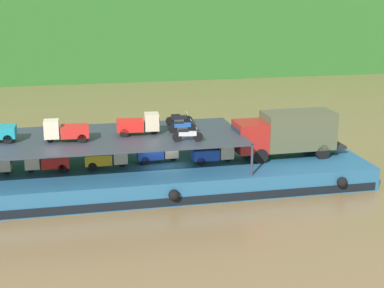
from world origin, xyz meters
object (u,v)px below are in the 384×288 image
Objects in this scene: mini_truck_upper_fore at (139,124)px; mini_truck_lower_aft at (46,161)px; mini_truck_lower_fore at (158,152)px; mini_truck_lower_mid at (107,157)px; mini_truck_upper_mid at (66,131)px; motorcycle_upper_stbd at (179,119)px; mini_truck_lower_bow at (213,152)px; covered_lorry at (287,133)px; motorcycle_upper_centre at (182,126)px; motorcycle_upper_port at (187,135)px; cargo_barge at (163,174)px.

mini_truck_lower_aft is at bearing -177.15° from mini_truck_upper_fore.
mini_truck_lower_aft and mini_truck_lower_fore have the same top height.
mini_truck_upper_mid is (-2.48, -0.42, 2.00)m from mini_truck_lower_mid.
motorcycle_upper_stbd is (8.95, 2.30, 1.74)m from mini_truck_lower_aft.
mini_truck_lower_bow is at bearing -3.09° from mini_truck_lower_mid.
motorcycle_upper_stbd is (5.15, 2.31, 1.74)m from mini_truck_lower_mid.
mini_truck_lower_bow is 0.98× the size of mini_truck_upper_fore.
mini_truck_upper_fore reaches higher than covered_lorry.
covered_lorry is 5.27m from mini_truck_lower_bow.
mini_truck_lower_mid and mini_truck_lower_fore have the same top height.
motorcycle_upper_centre reaches higher than mini_truck_lower_mid.
mini_truck_lower_bow is at bearing 38.87° from motorcycle_upper_port.
mini_truck_lower_bow is at bearing -8.02° from mini_truck_upper_fore.
mini_truck_lower_mid is at bearing -0.11° from mini_truck_lower_aft.
mini_truck_lower_mid is 6.97m from mini_truck_lower_bow.
covered_lorry reaches higher than mini_truck_lower_aft.
mini_truck_lower_fore is at bearing 4.26° from mini_truck_lower_aft.
motorcycle_upper_stbd reaches higher than mini_truck_lower_aft.
mini_truck_upper_mid is 7.47m from motorcycle_upper_centre.
motorcycle_upper_stbd is at bearing 86.10° from motorcycle_upper_port.
motorcycle_upper_centre is (0.11, 2.19, 0.00)m from motorcycle_upper_port.
mini_truck_lower_aft and mini_truck_lower_bow have the same top height.
mini_truck_upper_mid is at bearing -18.12° from mini_truck_lower_aft.
cargo_barge is at bearing 178.07° from covered_lorry.
cargo_barge is 3.45m from motorcycle_upper_centre.
covered_lorry reaches higher than mini_truck_lower_fore.
mini_truck_upper_fore reaches higher than mini_truck_lower_mid.
mini_truck_upper_fore is (-9.99, 0.49, 1.00)m from covered_lorry.
mini_truck_lower_mid is 5.26m from motorcycle_upper_centre.
mini_truck_upper_mid reaches higher than mini_truck_lower_bow.
mini_truck_lower_aft is 1.45× the size of motorcycle_upper_port.
cargo_barge is 9.84× the size of mini_truck_lower_mid.
mini_truck_lower_bow is (-5.17, -0.18, -1.00)m from covered_lorry.
mini_truck_lower_bow is 1.45× the size of motorcycle_upper_stbd.
covered_lorry is 2.88× the size of mini_truck_lower_aft.
mini_truck_lower_aft is 3.79m from mini_truck_lower_mid.
cargo_barge is 14.23× the size of motorcycle_upper_port.
motorcycle_upper_stbd is (0.19, 2.19, 0.00)m from motorcycle_upper_centre.
mini_truck_upper_fore reaches higher than mini_truck_lower_fore.
motorcycle_upper_port is (7.33, -1.65, -0.26)m from mini_truck_upper_mid.
mini_truck_lower_fore is 2.37m from motorcycle_upper_centre.
mini_truck_upper_mid is at bearing -170.34° from mini_truck_lower_mid.
cargo_barge is at bearing 1.49° from mini_truck_lower_mid.
mini_truck_upper_mid is 7.52m from motorcycle_upper_port.
mini_truck_lower_mid reaches higher than cargo_barge.
mini_truck_lower_mid is 0.98× the size of mini_truck_upper_fore.
motorcycle_upper_stbd is (1.74, 1.76, 1.74)m from mini_truck_lower_fore.
motorcycle_upper_centre is (1.55, -0.43, 1.74)m from mini_truck_lower_fore.
mini_truck_lower_aft is 9.06m from motorcycle_upper_port.
mini_truck_lower_bow is at bearing 0.28° from mini_truck_upper_mid.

